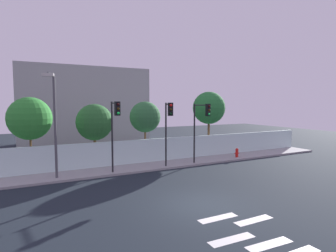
{
  "coord_description": "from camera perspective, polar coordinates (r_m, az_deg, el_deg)",
  "views": [
    {
      "loc": [
        -7.33,
        -10.54,
        4.73
      ],
      "look_at": [
        1.65,
        6.5,
        3.19
      ],
      "focal_mm": 29.96,
      "sensor_mm": 36.0,
      "label": 1
    }
  ],
  "objects": [
    {
      "name": "traffic_light_left",
      "position": [
        19.69,
        0.07,
        1.15
      ],
      "size": [
        0.57,
        1.56,
        4.65
      ],
      "color": "black",
      "rests_on": "sidewalk"
    },
    {
      "name": "roadside_tree_midleft",
      "position": [
        21.78,
        -14.74,
        0.72
      ],
      "size": [
        2.75,
        2.75,
        4.71
      ],
      "color": "brown",
      "rests_on": "ground"
    },
    {
      "name": "roadside_tree_rightmost",
      "position": [
        26.21,
        8.33,
        3.64
      ],
      "size": [
        2.99,
        2.99,
        5.84
      ],
      "color": "brown",
      "rests_on": "ground"
    },
    {
      "name": "fire_hydrant",
      "position": [
        24.86,
        13.84,
        -5.22
      ],
      "size": [
        0.44,
        0.26,
        0.77
      ],
      "color": "red",
      "rests_on": "sidewalk"
    },
    {
      "name": "ground_plane",
      "position": [
        13.67,
        6.85,
        -15.7
      ],
      "size": [
        80.0,
        80.0,
        0.0
      ],
      "primitive_type": "plane",
      "color": "black"
    },
    {
      "name": "traffic_light_center",
      "position": [
        21.02,
        6.85,
        1.21
      ],
      "size": [
        0.42,
        1.76,
        4.57
      ],
      "color": "black",
      "rests_on": "sidewalk"
    },
    {
      "name": "traffic_light_right",
      "position": [
        18.49,
        -10.74,
        0.91
      ],
      "size": [
        0.37,
        1.06,
        4.72
      ],
      "color": "black",
      "rests_on": "sidewalk"
    },
    {
      "name": "low_building_distant",
      "position": [
        34.67,
        -16.77,
        3.87
      ],
      "size": [
        14.33,
        6.0,
        8.85
      ],
      "primitive_type": "cube",
      "color": "#9B9B9B",
      "rests_on": "ground"
    },
    {
      "name": "sidewalk",
      "position": [
        20.65,
        -6.33,
        -8.49
      ],
      "size": [
        36.0,
        2.4,
        0.15
      ],
      "primitive_type": "cube",
      "color": "#949494",
      "rests_on": "ground"
    },
    {
      "name": "roadside_tree_leftmost",
      "position": [
        21.21,
        -26.32,
        1.36
      ],
      "size": [
        2.92,
        2.92,
        5.18
      ],
      "color": "brown",
      "rests_on": "ground"
    },
    {
      "name": "perimeter_wall",
      "position": [
        21.64,
        -7.61,
        -5.26
      ],
      "size": [
        36.0,
        0.18,
        1.8
      ],
      "primitive_type": "cube",
      "color": "silver",
      "rests_on": "sidewalk"
    },
    {
      "name": "crosswalk_marking",
      "position": [
        11.07,
        18.35,
        -20.93
      ],
      "size": [
        3.68,
        4.71,
        0.01
      ],
      "color": "silver",
      "rests_on": "ground"
    },
    {
      "name": "roadside_tree_midright",
      "position": [
        23.05,
        -4.69,
        1.83
      ],
      "size": [
        2.54,
        2.54,
        4.91
      ],
      "color": "brown",
      "rests_on": "ground"
    },
    {
      "name": "street_lamp_curbside",
      "position": [
        18.08,
        -22.17,
        1.68
      ],
      "size": [
        0.88,
        2.17,
        6.27
      ],
      "color": "#4C4C51",
      "rests_on": "sidewalk"
    }
  ]
}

